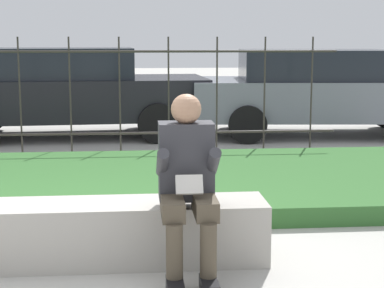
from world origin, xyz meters
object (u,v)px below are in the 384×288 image
object	(u,v)px
stone_bench	(55,237)
person_seated_reader	(187,178)
car_parked_right	(321,90)
car_parked_center	(65,90)

from	to	relation	value
stone_bench	person_seated_reader	xyz separation A→B (m)	(0.94, -0.28, 0.48)
person_seated_reader	stone_bench	bearing A→B (deg)	163.58
stone_bench	car_parked_right	bearing A→B (deg)	58.11
person_seated_reader	car_parked_center	size ratio (longest dim) A/B	0.27
person_seated_reader	car_parked_center	xyz separation A→B (m)	(-1.49, 6.41, 0.09)
car_parked_center	stone_bench	bearing A→B (deg)	-87.96
person_seated_reader	car_parked_right	world-z (taller)	car_parked_right
stone_bench	car_parked_center	size ratio (longest dim) A/B	0.67
stone_bench	person_seated_reader	world-z (taller)	person_seated_reader
person_seated_reader	car_parked_center	distance (m)	6.59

